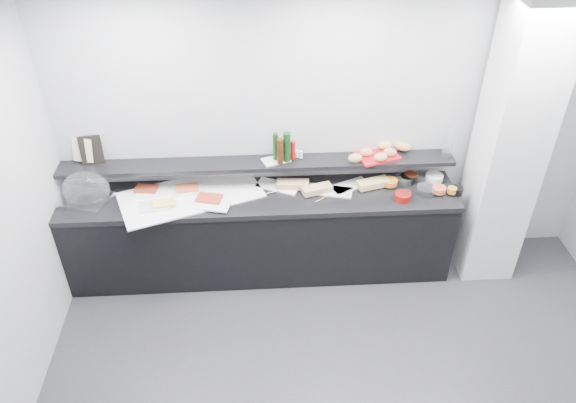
{
  "coord_description": "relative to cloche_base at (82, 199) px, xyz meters",
  "views": [
    {
      "loc": [
        -0.69,
        -2.46,
        3.87
      ],
      "look_at": [
        -0.45,
        1.45,
        1.0
      ],
      "focal_mm": 35.0,
      "sensor_mm": 36.0,
      "label": 1
    }
  ],
  "objects": [
    {
      "name": "tongs_right",
      "position": [
        2.39,
        -0.02,
        -0.0
      ],
      "size": [
        0.14,
        0.1,
        0.01
      ],
      "primitive_type": "cylinder",
      "rotation": [
        0.0,
        1.57,
        0.62
      ],
      "color": "silver",
      "rests_on": "sandwich_plate_right"
    },
    {
      "name": "bread_roll_mide",
      "position": [
        2.79,
        0.16,
        0.29
      ],
      "size": [
        0.13,
        0.09,
        0.08
      ],
      "primitive_type": "ellipsoid",
      "rotation": [
        0.0,
        0.0,
        -0.14
      ],
      "color": "#C47C4B",
      "rests_on": "bread_tray"
    },
    {
      "name": "bowl_glass_fruit",
      "position": [
        2.93,
        0.11,
        0.02
      ],
      "size": [
        0.18,
        0.18,
        0.07
      ],
      "primitive_type": "cylinder",
      "rotation": [
        0.0,
        0.0,
        -0.1
      ],
      "color": "white",
      "rests_on": "counter_top"
    },
    {
      "name": "cloche_base",
      "position": [
        0.0,
        0.0,
        0.0
      ],
      "size": [
        0.56,
        0.46,
        0.04
      ],
      "primitive_type": "cube",
      "rotation": [
        0.0,
        0.0,
        -0.33
      ],
      "color": "silver",
      "rests_on": "counter_top"
    },
    {
      "name": "bread_roll_s",
      "position": [
        2.69,
        0.08,
        0.29
      ],
      "size": [
        0.13,
        0.09,
        0.08
      ],
      "primitive_type": "ellipsoid",
      "rotation": [
        0.0,
        0.0,
        0.13
      ],
      "color": "tan",
      "rests_on": "bread_tray"
    },
    {
      "name": "bottle_brown",
      "position": [
        1.78,
        0.13,
        0.36
      ],
      "size": [
        0.06,
        0.06,
        0.24
      ],
      "primitive_type": "cylinder",
      "rotation": [
        0.0,
        0.0,
        0.0
      ],
      "color": "#361B09",
      "rests_on": "condiment_tray"
    },
    {
      "name": "counter_top",
      "position": [
        1.58,
        -0.0,
        -0.05
      ],
      "size": [
        3.62,
        0.62,
        0.05
      ],
      "primitive_type": "cube",
      "color": "black",
      "rests_on": "buffet_cabinet"
    },
    {
      "name": "fill_glass_cream",
      "position": [
        3.23,
        0.12,
        0.03
      ],
      "size": [
        0.2,
        0.2,
        0.05
      ],
      "primitive_type": "cylinder",
      "rotation": [
        0.0,
        0.0,
        -0.27
      ],
      "color": "white",
      "rests_on": "bowl_glass_cream"
    },
    {
      "name": "bottle_green_b",
      "position": [
        1.85,
        0.16,
        0.38
      ],
      "size": [
        0.09,
        0.09,
        0.28
      ],
      "primitive_type": "cylinder",
      "rotation": [
        0.0,
        0.0,
        0.4
      ],
      "color": "#0E3510",
      "rests_on": "condiment_tray"
    },
    {
      "name": "food_meat_b",
      "position": [
        1.14,
        -0.08,
        0.02
      ],
      "size": [
        0.25,
        0.19,
        0.02
      ],
      "primitive_type": "cube",
      "rotation": [
        0.0,
        0.0,
        -0.25
      ],
      "color": "maroon",
      "rests_on": "platter_meat_b"
    },
    {
      "name": "bowl_glass_cream",
      "position": [
        3.14,
        0.14,
        0.02
      ],
      "size": [
        0.22,
        0.22,
        0.07
      ],
      "primitive_type": "cylinder",
      "rotation": [
        0.0,
        0.0,
        0.14
      ],
      "color": "white",
      "rests_on": "counter_top"
    },
    {
      "name": "bread_roll_ne",
      "position": [
        2.93,
        0.26,
        0.29
      ],
      "size": [
        0.18,
        0.15,
        0.08
      ],
      "primitive_type": "ellipsoid",
      "rotation": [
        0.0,
        0.0,
        -0.43
      ],
      "color": "#B78746",
      "rests_on": "bread_tray"
    },
    {
      "name": "bread_tray",
      "position": [
        2.68,
        0.19,
        0.24
      ],
      "size": [
        0.43,
        0.36,
        0.02
      ],
      "primitive_type": "cube",
      "rotation": [
        0.0,
        0.0,
        0.31
      ],
      "color": "#AF121D",
      "rests_on": "wall_shelf"
    },
    {
      "name": "bread_roll_sw",
      "position": [
        2.46,
        0.09,
        0.29
      ],
      "size": [
        0.14,
        0.1,
        0.08
      ],
      "primitive_type": "ellipsoid",
      "rotation": [
        0.0,
        0.0,
        0.14
      ],
      "color": "tan",
      "rests_on": "bread_tray"
    },
    {
      "name": "bowl_glass_salmon",
      "position": [
        3.11,
        -0.07,
        0.02
      ],
      "size": [
        0.22,
        0.22,
        0.07
      ],
      "primitive_type": "cylinder",
      "rotation": [
        0.0,
        0.0,
        0.33
      ],
      "color": "white",
      "rests_on": "counter_top"
    },
    {
      "name": "fill_glass_fruit",
      "position": [
        2.8,
        0.07,
        0.03
      ],
      "size": [
        0.18,
        0.18,
        0.05
      ],
      "primitive_type": "cylinder",
      "rotation": [
        0.0,
        0.0,
        -0.36
      ],
      "color": "orange",
      "rests_on": "bowl_glass_fruit"
    },
    {
      "name": "framed_print",
      "position": [
        0.09,
        0.26,
        0.36
      ],
      "size": [
        0.21,
        0.11,
        0.26
      ],
      "primitive_type": "cube",
      "rotation": [
        -0.21,
        0.0,
        0.19
      ],
      "color": "black",
      "rests_on": "wall_shelf"
    },
    {
      "name": "print_art",
      "position": [
        0.02,
        0.25,
        0.36
      ],
      "size": [
        0.2,
        0.1,
        0.22
      ],
      "primitive_type": "cube",
      "rotation": [
        -0.21,
        0.0,
        -0.25
      ],
      "color": "beige",
      "rests_on": "framed_print"
    },
    {
      "name": "back_wall",
      "position": [
        2.28,
        0.3,
        0.43
      ],
      "size": [
        5.0,
        0.02,
        2.7
      ],
      "primitive_type": "cube",
      "color": "#A6A8AD",
      "rests_on": "ground"
    },
    {
      "name": "shaker_salt",
      "position": [
        1.94,
        0.21,
        0.28
      ],
      "size": [
        0.04,
        0.04,
        0.07
      ],
      "primitive_type": "cylinder",
      "rotation": [
        0.0,
        0.0,
        -0.34
      ],
      "color": "white",
      "rests_on": "condiment_tray"
    },
    {
      "name": "bowl_black_jam",
      "position": [
        2.98,
        0.12,
        0.02
      ],
      "size": [
        0.17,
        0.17,
        0.07
      ],
      "primitive_type": "cylinder",
      "rotation": [
        0.0,
        0.0,
        -0.23
      ],
      "color": "black",
      "rests_on": "counter_top"
    },
    {
      "name": "food_cheese",
      "position": [
        0.74,
        -0.13,
        0.02
      ],
      "size": [
        0.22,
        0.16,
        0.02
      ],
      "primitive_type": "cube",
      "rotation": [
        0.0,
        0.0,
        0.19
      ],
      "color": "#FFD463",
      "rests_on": "platter_cheese"
    },
    {
      "name": "sandwich_plate_right",
      "position": [
        2.43,
        0.09,
        -0.01
      ],
      "size": [
        0.39,
        0.29,
        0.01
      ],
      "primitive_type": "cube",
      "rotation": [
        0.0,
        0.0,
        0.43
      ],
      "color": "silver",
      "rests_on": "counter_top"
    },
    {
      "name": "buffet_cabinet",
      "position": [
        1.58,
        -0.0,
        -0.5
      ],
      "size": [
        3.6,
        0.6,
        0.85
      ],
      "primitive_type": "cube",
      "color": "black",
      "rests_on": "ground"
    },
    {
      "name": "sandwich_food_mid",
      "position": [
        2.11,
        -0.01,
        0.02
      ],
      "size": [
        0.29,
        0.18,
        0.06
      ],
      "primitive_type": "cube",
      "rotation": [
        0.0,
        0.0,
        0.29
      ],
      "color": "tan",
      "rests_on": "sandwich_plate_mid"
    },
    {
      "name": "sandwich_food_left",
      "position": [
        1.9,
        0.09,
        0.02
      ],
      "size": [
        0.31,
        0.14,
        0.06
      ],
      "primitive_type": "cube",
      "rotation": [
        0.0,
        0.0,
        -0.09
      ],
      "color": "tan",
      "rests_on": "sandwich_plate_left"
    },
    {
      "name": "platter_cheese",
      "position": [
        0.66,
        -0.14,
        0.0
      ],
      "size": [
        0.29,
        0.22,
        0.01
      ],
      "primitive_type": "cube",
      "rotation": [
        0.0,
        0.0,
        0.18
      ],
      "color": "silver",
      "rests_on": "linen_runner"
    },
    {
      "name": "carafe",
      "position": [
        3.33,
        0.15,
        0.38
      ],
      "size": [
        0.15,
        0.15,
        0.3
      ],
      "primitive_type": "cylinder",
      "rotation": [
        0.0,
        0.0,
        0.4
      ],
      "color": "silver",
      "rests_on": "wall_shelf"
    },
    {
      "name": "sandwich_plate_mid",
      "position": [
        2.23,
        0.02,
        -0.01
      ],
      "size": [
        0.43,
        0.27,
        0.01
      ],
      "primitive_type": "cube",
      "rotation": [
        0.0,
        0.0,
        -0.25
      ],
      "color": "silver",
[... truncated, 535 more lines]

